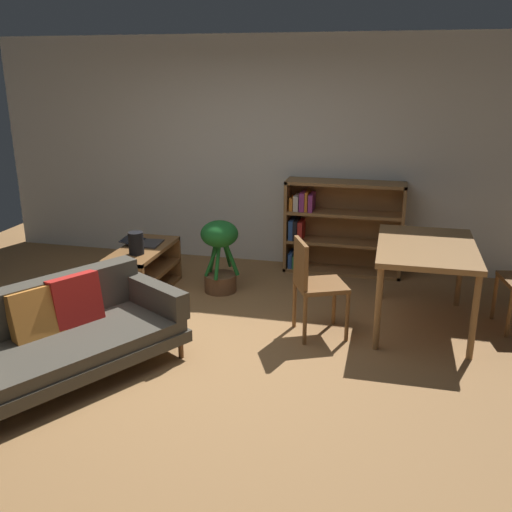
% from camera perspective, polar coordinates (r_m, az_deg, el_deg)
% --- Properties ---
extents(ground_plane, '(8.16, 8.16, 0.00)m').
position_cam_1_polar(ground_plane, '(4.89, -6.64, -10.08)').
color(ground_plane, '#9E7042').
extents(back_wall_panel, '(6.80, 0.10, 2.70)m').
position_cam_1_polar(back_wall_panel, '(6.96, 0.67, 10.29)').
color(back_wall_panel, silver).
rests_on(back_wall_panel, ground_plane).
extents(fabric_couch, '(1.63, 1.91, 0.74)m').
position_cam_1_polar(fabric_couch, '(4.75, -18.64, -7.11)').
color(fabric_couch, brown).
rests_on(fabric_couch, ground_plane).
extents(media_console, '(0.46, 1.03, 0.51)m').
position_cam_1_polar(media_console, '(6.23, -11.19, -1.43)').
color(media_console, brown).
rests_on(media_console, ground_plane).
extents(open_laptop, '(0.43, 0.33, 0.06)m').
position_cam_1_polar(open_laptop, '(6.28, -11.16, 1.36)').
color(open_laptop, '#333338').
rests_on(open_laptop, media_console).
extents(desk_speaker, '(0.15, 0.15, 0.23)m').
position_cam_1_polar(desk_speaker, '(5.92, -11.92, 1.27)').
color(desk_speaker, black).
rests_on(desk_speaker, media_console).
extents(potted_floor_plant, '(0.41, 0.51, 0.79)m').
position_cam_1_polar(potted_floor_plant, '(6.10, -3.65, 0.52)').
color(potted_floor_plant, brown).
rests_on(potted_floor_plant, ground_plane).
extents(dining_table, '(0.87, 1.28, 0.80)m').
position_cam_1_polar(dining_table, '(5.40, 16.68, 0.25)').
color(dining_table, olive).
rests_on(dining_table, ground_plane).
extents(dining_chair_far, '(0.55, 0.54, 0.90)m').
position_cam_1_polar(dining_chair_far, '(5.08, 5.79, -2.57)').
color(dining_chair_far, brown).
rests_on(dining_chair_far, ground_plane).
extents(bookshelf, '(1.37, 0.36, 1.09)m').
position_cam_1_polar(bookshelf, '(6.79, 8.09, 2.95)').
color(bookshelf, olive).
rests_on(bookshelf, ground_plane).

